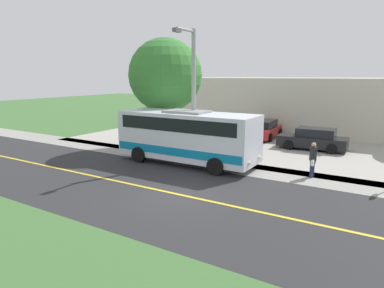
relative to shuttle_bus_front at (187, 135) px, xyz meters
name	(u,v)px	position (x,y,z in m)	size (l,w,h in m)	color
ground_plane	(178,195)	(4.57, 2.46, -1.65)	(120.00, 120.00, 0.00)	#3D6633
road_surface	(178,194)	(4.57, 2.46, -1.65)	(8.00, 100.00, 0.01)	#28282B
sidewalk	(231,167)	(-0.63, 2.46, -1.65)	(2.40, 100.00, 0.01)	gray
parking_lot_surface	(316,149)	(-7.83, 5.46, -1.65)	(14.00, 36.00, 0.01)	#9E9991
road_centre_line	(178,194)	(4.57, 2.46, -1.64)	(0.16, 100.00, 0.00)	gold
shuttle_bus_front	(187,135)	(0.00, 0.00, 0.00)	(2.78, 8.09, 3.00)	silver
pedestrian_with_bags	(313,159)	(-0.92, 6.65, -0.72)	(0.72, 0.34, 1.73)	#1E2347
street_light_pole	(192,91)	(-0.30, 0.17, 2.42)	(1.97, 0.24, 7.34)	#9E9EA3
parked_car_near	(264,130)	(-9.88, 0.99, -0.96)	(4.46, 2.14, 1.45)	#A51E1E
parked_car_far	(313,139)	(-7.57, 5.25, -0.96)	(2.12, 4.45, 1.45)	black
tree_curbside	(165,75)	(-2.83, -3.48, 3.24)	(4.87, 4.87, 7.34)	#4C3826
commercial_building	(290,103)	(-16.83, 0.99, 0.69)	(10.00, 22.88, 4.68)	beige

